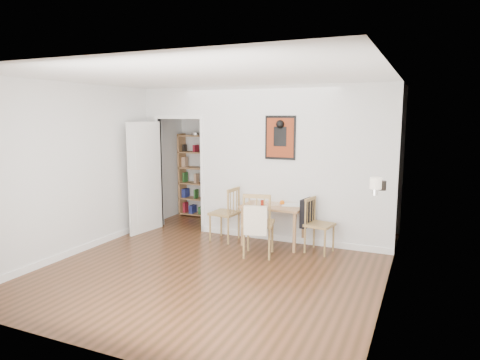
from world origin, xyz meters
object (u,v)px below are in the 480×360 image
at_px(chair_front, 258,224).
at_px(ceramic_jar_a, 382,185).
at_px(fireplace, 382,233).
at_px(chair_left, 224,214).
at_px(chair_right, 318,224).
at_px(bookshelf, 196,176).
at_px(dining_table, 274,210).
at_px(mantel_lamp, 376,184).
at_px(ceramic_jar_b, 379,184).
at_px(notebook, 292,205).
at_px(orange_fruit, 282,203).
at_px(red_glass, 263,203).

relative_size(chair_front, ceramic_jar_a, 7.97).
bearing_deg(fireplace, chair_front, 172.64).
relative_size(chair_left, chair_right, 1.08).
bearing_deg(bookshelf, dining_table, -30.80).
bearing_deg(chair_right, bookshelf, 154.98).
relative_size(mantel_lamp, ceramic_jar_b, 2.12).
bearing_deg(bookshelf, fireplace, -28.51).
relative_size(bookshelf, fireplace, 1.38).
height_order(dining_table, notebook, notebook).
xyz_separation_m(chair_left, chair_right, (1.61, 0.01, -0.02)).
xyz_separation_m(chair_left, fireplace, (2.63, -0.76, 0.15)).
distance_m(chair_right, fireplace, 1.29).
height_order(chair_front, mantel_lamp, mantel_lamp).
height_order(chair_front, ceramic_jar_a, ceramic_jar_a).
bearing_deg(notebook, mantel_lamp, -41.25).
distance_m(orange_fruit, ceramic_jar_a, 1.87).
distance_m(chair_left, ceramic_jar_a, 2.78).
bearing_deg(fireplace, ceramic_jar_b, 109.24).
xyz_separation_m(chair_front, bookshelf, (-2.16, 1.92, 0.35)).
height_order(chair_left, ceramic_jar_a, ceramic_jar_a).
bearing_deg(mantel_lamp, dining_table, 145.84).
bearing_deg(chair_left, mantel_lamp, -22.68).
relative_size(mantel_lamp, ceramic_jar_a, 1.74).
bearing_deg(ceramic_jar_b, bookshelf, 153.98).
bearing_deg(red_glass, dining_table, 31.02).
bearing_deg(mantel_lamp, notebook, 138.75).
height_order(chair_right, chair_front, chair_front).
relative_size(bookshelf, ceramic_jar_a, 13.97).
relative_size(bookshelf, red_glass, 19.77).
xyz_separation_m(chair_left, red_glass, (0.69, -0.00, 0.25)).
height_order(chair_front, notebook, chair_front).
bearing_deg(ceramic_jar_a, red_glass, 160.74).
relative_size(chair_front, red_glass, 11.27).
bearing_deg(orange_fruit, bookshelf, 151.64).
xyz_separation_m(red_glass, orange_fruit, (0.28, 0.15, -0.00)).
xyz_separation_m(fireplace, ceramic_jar_a, (-0.04, 0.10, 0.61)).
relative_size(chair_left, mantel_lamp, 4.28).
bearing_deg(orange_fruit, chair_front, -102.64).
relative_size(dining_table, chair_front, 0.99).
distance_m(chair_right, ceramic_jar_b, 1.31).
bearing_deg(bookshelf, chair_left, -46.19).
xyz_separation_m(bookshelf, mantel_lamp, (3.88, -2.45, 0.44)).
xyz_separation_m(chair_left, chair_front, (0.83, -0.53, 0.04)).
bearing_deg(mantel_lamp, chair_front, 162.73).
bearing_deg(chair_right, notebook, 161.41).
bearing_deg(chair_right, orange_fruit, 168.55).
xyz_separation_m(dining_table, chair_left, (-0.85, -0.09, -0.13)).
relative_size(dining_table, red_glass, 11.20).
xyz_separation_m(chair_left, notebook, (1.13, 0.17, 0.21)).
bearing_deg(dining_table, chair_front, -92.21).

